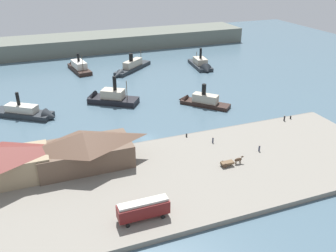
{
  "coord_description": "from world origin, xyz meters",
  "views": [
    {
      "loc": [
        -27.15,
        -87.41,
        47.29
      ],
      "look_at": [
        6.9,
        1.54,
        2.0
      ],
      "focal_mm": 38.86,
      "sensor_mm": 36.0,
      "label": 1
    }
  ],
  "objects_px": {
    "pedestrian_standing_center": "(284,118)",
    "ferry_outer_harbor": "(108,98)",
    "ferry_shed_east_terminal": "(3,163)",
    "pedestrian_near_cart": "(259,148)",
    "ferry_mid_harbor": "(29,113)",
    "ferry_departing_north": "(200,101)",
    "mooring_post_center_west": "(291,117)",
    "ferry_approaching_east": "(78,67)",
    "horse_cart": "(231,162)",
    "pedestrian_near_west_shed": "(213,140)",
    "ferry_moored_east": "(202,65)",
    "ferry_shed_west_terminal": "(84,149)",
    "street_tram": "(143,209)",
    "ferry_approaching_west": "(130,68)",
    "mooring_post_west": "(187,135)"
  },
  "relations": [
    {
      "from": "pedestrian_standing_center",
      "to": "ferry_outer_harbor",
      "type": "relative_size",
      "value": 0.09
    },
    {
      "from": "ferry_shed_east_terminal",
      "to": "pedestrian_near_cart",
      "type": "height_order",
      "value": "ferry_shed_east_terminal"
    },
    {
      "from": "ferry_mid_harbor",
      "to": "ferry_departing_north",
      "type": "bearing_deg",
      "value": -10.2
    },
    {
      "from": "pedestrian_near_cart",
      "to": "mooring_post_center_west",
      "type": "distance_m",
      "value": 24.82
    },
    {
      "from": "ferry_approaching_east",
      "to": "mooring_post_center_west",
      "type": "bearing_deg",
      "value": -56.5
    },
    {
      "from": "horse_cart",
      "to": "pedestrian_near_west_shed",
      "type": "distance_m",
      "value": 11.91
    },
    {
      "from": "ferry_mid_harbor",
      "to": "ferry_outer_harbor",
      "type": "bearing_deg",
      "value": 7.37
    },
    {
      "from": "ferry_approaching_east",
      "to": "horse_cart",
      "type": "bearing_deg",
      "value": -77.19
    },
    {
      "from": "ferry_moored_east",
      "to": "ferry_departing_north",
      "type": "relative_size",
      "value": 1.23
    },
    {
      "from": "pedestrian_near_cart",
      "to": "ferry_shed_west_terminal",
      "type": "bearing_deg",
      "value": 167.96
    },
    {
      "from": "ferry_moored_east",
      "to": "mooring_post_center_west",
      "type": "bearing_deg",
      "value": -90.03
    },
    {
      "from": "ferry_shed_west_terminal",
      "to": "street_tram",
      "type": "relative_size",
      "value": 2.23
    },
    {
      "from": "ferry_shed_west_terminal",
      "to": "ferry_shed_east_terminal",
      "type": "bearing_deg",
      "value": 179.8
    },
    {
      "from": "ferry_moored_east",
      "to": "pedestrian_standing_center",
      "type": "bearing_deg",
      "value": -92.51
    },
    {
      "from": "ferry_shed_east_terminal",
      "to": "ferry_moored_east",
      "type": "distance_m",
      "value": 105.69
    },
    {
      "from": "street_tram",
      "to": "ferry_approaching_west",
      "type": "height_order",
      "value": "ferry_approaching_west"
    },
    {
      "from": "ferry_departing_north",
      "to": "pedestrian_near_west_shed",
      "type": "bearing_deg",
      "value": -108.95
    },
    {
      "from": "ferry_shed_east_terminal",
      "to": "mooring_post_center_west",
      "type": "height_order",
      "value": "ferry_shed_east_terminal"
    },
    {
      "from": "ferry_approaching_east",
      "to": "ferry_outer_harbor",
      "type": "height_order",
      "value": "ferry_outer_harbor"
    },
    {
      "from": "ferry_shed_east_terminal",
      "to": "ferry_outer_harbor",
      "type": "distance_m",
      "value": 52.35
    },
    {
      "from": "mooring_post_west",
      "to": "ferry_mid_harbor",
      "type": "distance_m",
      "value": 51.94
    },
    {
      "from": "street_tram",
      "to": "ferry_approaching_west",
      "type": "xyz_separation_m",
      "value": [
        24.6,
        98.32,
        -1.97
      ]
    },
    {
      "from": "ferry_shed_east_terminal",
      "to": "ferry_shed_west_terminal",
      "type": "distance_m",
      "value": 17.88
    },
    {
      "from": "horse_cart",
      "to": "mooring_post_west",
      "type": "height_order",
      "value": "horse_cart"
    },
    {
      "from": "ferry_shed_west_terminal",
      "to": "pedestrian_near_west_shed",
      "type": "bearing_deg",
      "value": -1.19
    },
    {
      "from": "ferry_approaching_west",
      "to": "ferry_approaching_east",
      "type": "relative_size",
      "value": 1.1
    },
    {
      "from": "pedestrian_standing_center",
      "to": "street_tram",
      "type": "bearing_deg",
      "value": -152.48
    },
    {
      "from": "horse_cart",
      "to": "mooring_post_center_west",
      "type": "distance_m",
      "value": 35.33
    },
    {
      "from": "pedestrian_standing_center",
      "to": "mooring_post_west",
      "type": "bearing_deg",
      "value": 178.57
    },
    {
      "from": "mooring_post_west",
      "to": "ferry_approaching_west",
      "type": "distance_m",
      "value": 69.65
    },
    {
      "from": "horse_cart",
      "to": "ferry_approaching_west",
      "type": "height_order",
      "value": "ferry_approaching_west"
    },
    {
      "from": "ferry_shed_east_terminal",
      "to": "mooring_post_west",
      "type": "distance_m",
      "value": 46.86
    },
    {
      "from": "ferry_shed_west_terminal",
      "to": "ferry_mid_harbor",
      "type": "height_order",
      "value": "ferry_shed_west_terminal"
    },
    {
      "from": "ferry_shed_west_terminal",
      "to": "mooring_post_center_west",
      "type": "bearing_deg",
      "value": 4.24
    },
    {
      "from": "mooring_post_west",
      "to": "ferry_departing_north",
      "type": "xyz_separation_m",
      "value": [
        15.02,
        22.8,
        -0.18
      ]
    },
    {
      "from": "street_tram",
      "to": "horse_cart",
      "type": "xyz_separation_m",
      "value": [
        25.55,
        11.21,
        -1.46
      ]
    },
    {
      "from": "pedestrian_near_west_shed",
      "to": "mooring_post_west",
      "type": "bearing_deg",
      "value": 132.59
    },
    {
      "from": "pedestrian_near_west_shed",
      "to": "ferry_approaching_east",
      "type": "distance_m",
      "value": 88.52
    },
    {
      "from": "mooring_post_center_west",
      "to": "mooring_post_west",
      "type": "distance_m",
      "value": 34.85
    },
    {
      "from": "pedestrian_near_cart",
      "to": "pedestrian_near_west_shed",
      "type": "bearing_deg",
      "value": 136.91
    },
    {
      "from": "ferry_moored_east",
      "to": "ferry_outer_harbor",
      "type": "distance_m",
      "value": 55.67
    },
    {
      "from": "ferry_approaching_east",
      "to": "street_tram",
      "type": "bearing_deg",
      "value": -91.82
    },
    {
      "from": "ferry_shed_west_terminal",
      "to": "horse_cart",
      "type": "height_order",
      "value": "ferry_shed_west_terminal"
    },
    {
      "from": "mooring_post_west",
      "to": "horse_cart",
      "type": "bearing_deg",
      "value": -77.11
    },
    {
      "from": "street_tram",
      "to": "ferry_outer_harbor",
      "type": "bearing_deg",
      "value": 83.53
    },
    {
      "from": "mooring_post_west",
      "to": "ferry_departing_north",
      "type": "height_order",
      "value": "ferry_departing_north"
    },
    {
      "from": "ferry_approaching_west",
      "to": "ferry_departing_north",
      "type": "bearing_deg",
      "value": -75.67
    },
    {
      "from": "ferry_moored_east",
      "to": "horse_cart",
      "type": "bearing_deg",
      "value": -111.1
    },
    {
      "from": "ferry_approaching_east",
      "to": "ferry_shed_west_terminal",
      "type": "bearing_deg",
      "value": -97.05
    },
    {
      "from": "ferry_shed_east_terminal",
      "to": "street_tram",
      "type": "distance_m",
      "value": 34.52
    }
  ]
}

